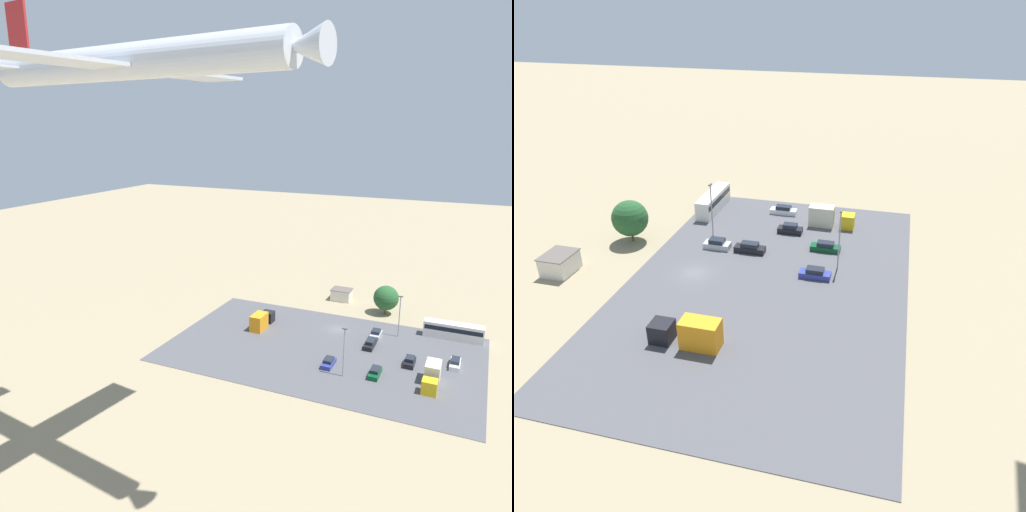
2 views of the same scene
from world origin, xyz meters
The scene contains 16 objects.
ground_plane centered at (0.00, 0.00, 0.00)m, with size 400.00×400.00×0.00m, color gray.
parking_lot_surface centered at (0.00, 10.67, 0.04)m, with size 59.23×37.66×0.08m.
shed_building centered at (4.42, -18.61, 1.45)m, with size 4.89×4.12×2.88m.
bus centered at (-22.72, -5.52, 1.85)m, with size 11.62×2.54×3.29m.
parked_car_0 centered at (-3.10, 16.78, 0.69)m, with size 1.81×4.39×1.46m.
parked_car_1 centered at (-16.48, 10.23, 0.75)m, with size 1.79×4.05×1.61m.
parked_car_2 centered at (-8.25, 0.43, 0.73)m, with size 1.96×4.12×1.56m.
parked_car_3 centered at (-8.21, 5.75, 0.74)m, with size 1.74×4.73×1.58m.
parked_car_4 centered at (-11.56, 16.91, 0.69)m, with size 1.71×4.61×1.46m.
parked_car_5 centered at (-24.06, 7.33, 0.71)m, with size 1.75×4.73×1.52m.
parked_truck_0 centered at (15.34, 5.77, 1.65)m, with size 2.51×8.23×3.44m.
parked_truck_1 centered at (-20.88, 15.96, 1.66)m, with size 2.43×7.65×3.44m.
tree_near_shed centered at (-7.38, -13.67, 3.92)m, with size 5.72×5.72×6.79m.
light_pole_lot_centre centered at (-6.51, 19.48, 5.03)m, with size 0.90×0.28×9.03m.
light_pole_lot_edge centered at (-12.33, -1.80, 4.95)m, with size 0.90×0.28×8.87m.
airplane centered at (6.75, 55.58, 48.71)m, with size 40.99×34.55×9.16m.
Camera 1 is at (-26.19, 97.35, 42.88)m, focal length 35.00 mm.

